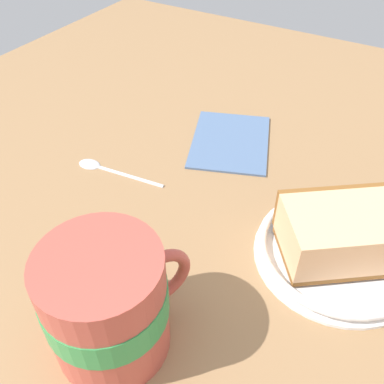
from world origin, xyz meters
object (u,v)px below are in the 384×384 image
object	(u,v)px
small_plate	(337,252)
tea_mug	(108,302)
cake_slice	(342,232)
teaspoon	(102,166)
folded_napkin	(230,140)

from	to	relation	value
small_plate	tea_mug	distance (cm)	23.59
cake_slice	tea_mug	distance (cm)	23.29
small_plate	tea_mug	bearing A→B (deg)	53.58
teaspoon	folded_napkin	size ratio (longest dim) A/B	0.89
folded_napkin	tea_mug	bearing A→B (deg)	98.51
teaspoon	small_plate	bearing A→B (deg)	-178.71
tea_mug	folded_napkin	size ratio (longest dim) A/B	0.87
teaspoon	tea_mug	bearing A→B (deg)	132.17
cake_slice	teaspoon	world-z (taller)	cake_slice
tea_mug	teaspoon	world-z (taller)	tea_mug
small_plate	cake_slice	bearing A→B (deg)	-53.40
teaspoon	folded_napkin	world-z (taller)	teaspoon
cake_slice	folded_napkin	size ratio (longest dim) A/B	1.00
small_plate	tea_mug	world-z (taller)	tea_mug
teaspoon	folded_napkin	distance (cm)	17.82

